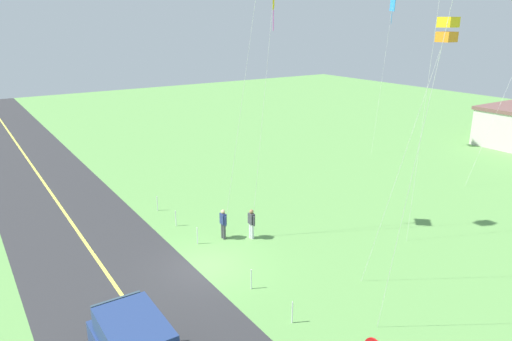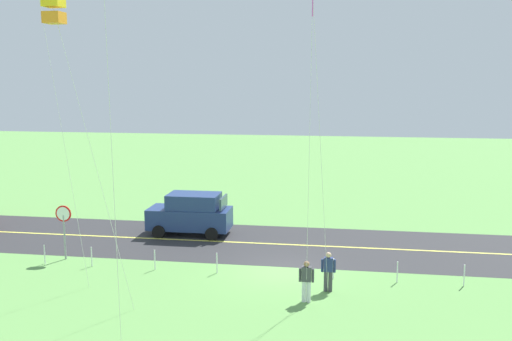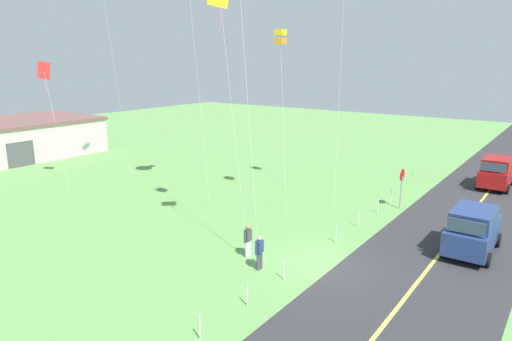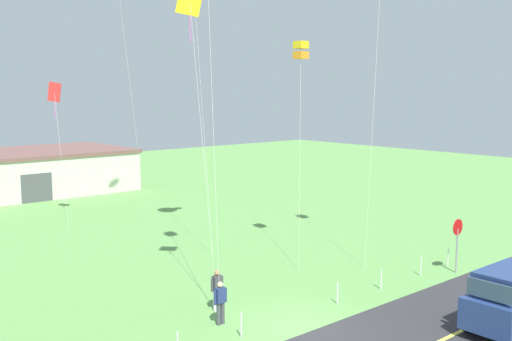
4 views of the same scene
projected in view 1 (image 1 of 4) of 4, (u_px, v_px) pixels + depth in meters
ground_plane at (206, 267)px, 21.38m from camera, size 120.00×120.00×0.10m
asphalt_road at (120, 293)px, 19.26m from camera, size 120.00×7.00×0.00m
road_centre_stripe at (120, 293)px, 19.26m from camera, size 120.00×0.16×0.00m
person_adult_near at (251, 223)px, 23.87m from camera, size 0.58×0.22×1.60m
person_adult_companion at (223, 223)px, 23.85m from camera, size 0.58×0.22×1.60m
kite_red_low at (273, 1)px, 21.41m from camera, size 0.90×1.73×12.57m
kite_orange_near at (392, 7)px, 37.48m from camera, size 1.19×2.17×12.77m
kite_cyan_top at (447, 31)px, 16.54m from camera, size 1.91×1.91×10.86m
fence_post_0 at (157, 203)px, 27.54m from camera, size 0.05×0.05×0.90m
fence_post_1 at (176, 218)px, 25.45m from camera, size 0.05×0.05×0.90m
fence_post_2 at (197, 236)px, 23.38m from camera, size 0.05×0.05×0.90m
fence_post_3 at (251, 279)px, 19.42m from camera, size 0.05×0.05×0.90m
fence_post_4 at (292, 312)px, 17.20m from camera, size 0.05×0.05×0.90m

